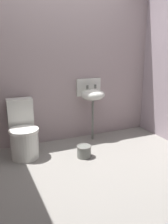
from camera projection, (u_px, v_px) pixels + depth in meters
The scene contains 5 objects.
ground_plane at pixel (94, 175), 3.03m from camera, with size 3.55×2.81×0.08m, color gray.
wall_back at pixel (59, 64), 3.79m from camera, with size 3.55×0.10×2.48m, color #A28F90.
toilet_near_wall at pixel (23, 134), 3.42m from camera, with size 0.42×0.61×0.78m.
sink at pixel (92, 94), 3.92m from camera, with size 0.42×0.35×0.99m.
bucket at pixel (84, 151), 3.41m from camera, with size 0.21×0.21×0.17m.
Camera 1 is at (-1.21, -2.43, 1.53)m, focal length 39.30 mm.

